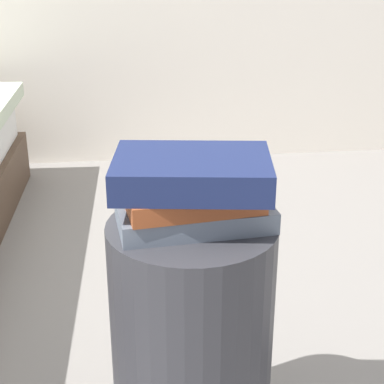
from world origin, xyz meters
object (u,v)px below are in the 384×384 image
Objects in this scene: side_table at (192,347)px; book_navy at (191,173)px; book_rust at (189,196)px; book_slate at (195,215)px.

book_navy reaches higher than side_table.
book_navy is (-0.00, -0.00, 0.39)m from side_table.
book_rust is 0.86× the size of book_navy.
side_table is 1.94× the size of book_slate.
book_slate is 0.09m from book_navy.
book_navy is at bearing -85.10° from book_rust.
book_rust is (-0.01, 0.01, 0.04)m from book_slate.
book_slate is (0.01, -0.00, 0.31)m from side_table.
side_table is at bearing -48.56° from book_rust.
book_navy reaches higher than book_rust.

